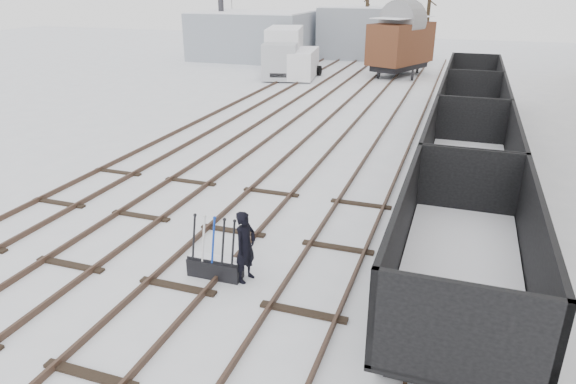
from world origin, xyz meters
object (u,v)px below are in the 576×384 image
Objects in this scene: worker at (245,247)px; panel_van at (301,63)px; freight_wagon_a at (460,272)px; lorry at (283,51)px; box_van_wagon at (401,42)px; crane at (223,28)px; ground_frame at (215,266)px.

panel_van is at bearing 29.52° from worker.
lorry reaches higher than freight_wagon_a.
panel_van is (-6.54, -3.38, -1.37)m from box_van_wagon.
lorry is at bearing 140.76° from panel_van.
freight_wagon_a is 30.48m from lorry.
worker is at bearing -83.75° from panel_van.
freight_wagon_a is 28.80m from panel_van.
worker is at bearing -85.67° from lorry.
freight_wagon_a reaches higher than worker.
panel_van is at bearing -130.16° from box_van_wagon.
box_van_wagon is 16.93m from crane.
freight_wagon_a is 40.29m from crane.
lorry is (-8.82, 27.49, 0.86)m from worker.
worker is 0.36× the size of panel_van.
crane is (-8.10, 6.66, 0.90)m from lorry.
freight_wagon_a reaches higher than ground_frame.
ground_frame is at bearing -177.21° from freight_wagon_a.
lorry is at bearing -51.61° from crane.
freight_wagon_a is at bearing -77.20° from lorry.
ground_frame is 0.19× the size of lorry.
freight_wagon_a is at bearing 2.38° from ground_frame.
ground_frame is 0.86× the size of worker.
ground_frame is 27.32m from panel_van.
lorry is 10.52m from crane.
worker is at bearing -75.82° from crane.
ground_frame is 0.31× the size of panel_van.
lorry reaches higher than ground_frame.
ground_frame is at bearing -85.32° from panel_van.
box_van_wagon is (-0.54, 29.85, 1.56)m from worker.
crane is at bearing 122.40° from freight_wagon_a.
worker is at bearing -177.99° from freight_wagon_a.
lorry is (-8.28, -2.36, -0.70)m from box_van_wagon.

